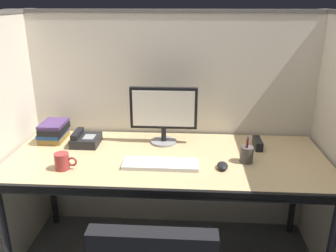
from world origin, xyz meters
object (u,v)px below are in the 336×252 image
Objects in this scene: book_stack at (54,131)px; desk at (167,165)px; pen_cup at (247,154)px; computer_mouse at (223,166)px; coffee_mug at (62,161)px; red_stapler at (258,143)px; monitor_center at (164,112)px; desk_phone at (85,140)px; keyboard_main at (161,164)px.

desk is at bearing -16.59° from book_stack.
pen_cup reaches higher than desk.
coffee_mug is at bearing -175.86° from computer_mouse.
coffee_mug is (0.21, -0.42, -0.02)m from book_stack.
red_stapler is (0.10, 0.22, -0.02)m from pen_cup.
monitor_center reaches higher than book_stack.
desk_phone is at bearing 161.26° from computer_mouse.
monitor_center is 0.54m from desk_phone.
pen_cup is at bearing 32.91° from computer_mouse.
coffee_mug is at bearing -161.65° from red_stapler.
pen_cup reaches higher than keyboard_main.
pen_cup reaches higher than book_stack.
computer_mouse reaches higher than desk.
desk is 4.42× the size of monitor_center.
book_stack reaches higher than red_stapler.
monitor_center is at bearing 91.35° from keyboard_main.
red_stapler is (0.59, 0.30, 0.02)m from keyboard_main.
computer_mouse is 0.40m from red_stapler.
computer_mouse is 0.61× the size of pen_cup.
computer_mouse is 0.18m from pen_cup.
desk_phone is at bearing 168.82° from pen_cup.
book_stack is at bearing 168.24° from pen_cup.
coffee_mug is 0.84× the size of red_stapler.
keyboard_main is at bearing -24.46° from book_stack.
book_stack is at bearing 155.54° from keyboard_main.
computer_mouse is at bearing 4.14° from coffee_mug.
desk is 10.00× the size of desk_phone.
desk is 0.47m from pen_cup.
monitor_center reaches higher than keyboard_main.
coffee_mug is at bearing -171.30° from pen_cup.
red_stapler is at bearing 26.68° from keyboard_main.
computer_mouse is 0.91m from desk_phone.
computer_mouse is at bearing -2.12° from keyboard_main.
coffee_mug reaches higher than keyboard_main.
desk is at bearing -161.24° from red_stapler.
desk_phone reaches higher than computer_mouse.
monitor_center reaches higher than desk.
monitor_center reaches higher than coffee_mug.
pen_cup is at bearing -27.45° from monitor_center.
monitor_center is 0.40m from keyboard_main.
red_stapler reaches higher than desk.
computer_mouse is at bearing -44.82° from monitor_center.
computer_mouse is 0.89m from coffee_mug.
keyboard_main is 0.67m from red_stapler.
computer_mouse is (0.35, -0.01, 0.01)m from keyboard_main.
pen_cup is 0.24m from red_stapler.
keyboard_main is at bearing -106.17° from desk.
desk_phone is at bearing -179.03° from red_stapler.
coffee_mug is at bearing -171.86° from keyboard_main.
desk_phone is 1.11m from red_stapler.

